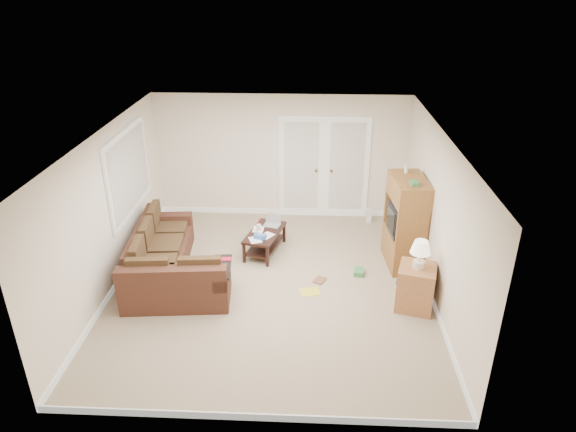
{
  "coord_description": "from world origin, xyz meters",
  "views": [
    {
      "loc": [
        0.59,
        -6.95,
        4.58
      ],
      "look_at": [
        0.25,
        0.33,
        1.1
      ],
      "focal_mm": 32.0,
      "sensor_mm": 36.0,
      "label": 1
    }
  ],
  "objects_px": {
    "sectional_sofa": "(168,265)",
    "coffee_table": "(265,240)",
    "tv_armoire": "(405,222)",
    "side_cabinet": "(416,284)"
  },
  "relations": [
    {
      "from": "sectional_sofa",
      "to": "tv_armoire",
      "type": "bearing_deg",
      "value": 5.91
    },
    {
      "from": "coffee_table",
      "to": "sectional_sofa",
      "type": "bearing_deg",
      "value": -129.94
    },
    {
      "from": "side_cabinet",
      "to": "coffee_table",
      "type": "bearing_deg",
      "value": 161.59
    },
    {
      "from": "coffee_table",
      "to": "tv_armoire",
      "type": "xyz_separation_m",
      "value": [
        2.4,
        -0.29,
        0.56
      ]
    },
    {
      "from": "tv_armoire",
      "to": "side_cabinet",
      "type": "distance_m",
      "value": 1.35
    },
    {
      "from": "sectional_sofa",
      "to": "side_cabinet",
      "type": "xyz_separation_m",
      "value": [
        3.88,
        -0.54,
        0.11
      ]
    },
    {
      "from": "sectional_sofa",
      "to": "coffee_table",
      "type": "xyz_separation_m",
      "value": [
        1.49,
        1.05,
        -0.07
      ]
    },
    {
      "from": "coffee_table",
      "to": "tv_armoire",
      "type": "distance_m",
      "value": 2.48
    },
    {
      "from": "sectional_sofa",
      "to": "side_cabinet",
      "type": "height_order",
      "value": "side_cabinet"
    },
    {
      "from": "sectional_sofa",
      "to": "side_cabinet",
      "type": "distance_m",
      "value": 3.92
    }
  ]
}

